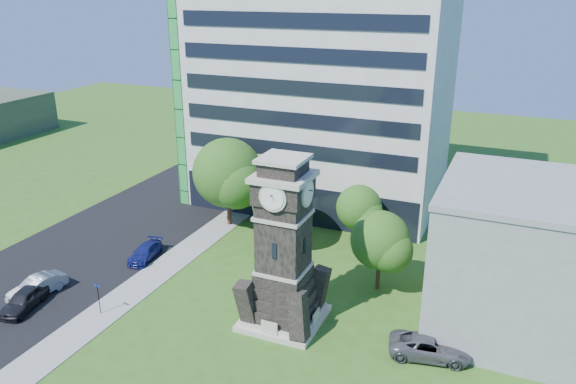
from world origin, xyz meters
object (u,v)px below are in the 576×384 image
at_px(clock_tower, 284,254).
at_px(car_street_mid, 37,287).
at_px(car_street_south, 24,300).
at_px(car_street_north, 145,252).
at_px(car_east_lot, 430,347).
at_px(street_sign, 98,295).
at_px(park_bench, 264,325).

bearing_deg(clock_tower, car_street_mid, -167.03).
bearing_deg(car_street_mid, clock_tower, 23.13).
xyz_separation_m(car_street_south, car_street_mid, (-0.57, 1.83, -0.00)).
xyz_separation_m(car_street_south, car_street_north, (3.28, 10.19, -0.13)).
height_order(car_street_south, car_east_lot, car_street_south).
distance_m(car_street_north, street_sign, 8.89).
relative_size(car_street_mid, park_bench, 2.54).
bearing_deg(clock_tower, street_sign, -160.38).
relative_size(car_street_mid, car_street_north, 1.06).
xyz_separation_m(clock_tower, car_street_north, (-15.02, 4.01, -4.66)).
distance_m(car_street_mid, street_sign, 6.26).
relative_size(car_street_north, street_sign, 1.73).
bearing_deg(car_street_mid, car_east_lot, 18.40).
height_order(clock_tower, car_street_south, clock_tower).
relative_size(car_street_south, park_bench, 2.47).
bearing_deg(car_east_lot, car_street_north, 70.05).
xyz_separation_m(car_street_north, car_east_lot, (25.37, -4.13, 0.12)).
bearing_deg(car_street_north, car_east_lot, -18.34).
relative_size(car_east_lot, park_bench, 2.97).
relative_size(car_east_lot, street_sign, 2.15).
distance_m(car_street_south, car_street_mid, 1.92).
xyz_separation_m(car_east_lot, park_bench, (-11.07, -1.65, -0.25)).
bearing_deg(car_street_mid, park_bench, 18.26).
height_order(car_street_mid, car_east_lot, car_street_mid).
relative_size(clock_tower, street_sign, 4.96).
bearing_deg(clock_tower, car_street_north, 165.04).
distance_m(car_east_lot, park_bench, 11.20).
relative_size(car_street_mid, car_east_lot, 0.85).
distance_m(clock_tower, car_street_south, 19.83).
height_order(car_street_south, car_street_mid, car_street_south).
xyz_separation_m(park_bench, street_sign, (-11.94, -2.75, 1.05)).
height_order(car_street_north, street_sign, street_sign).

